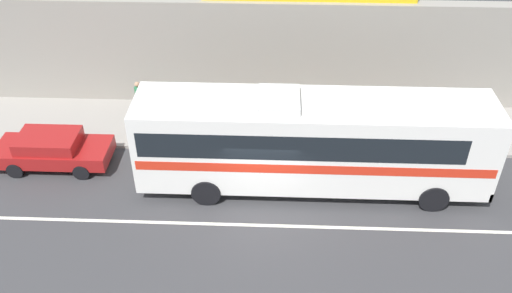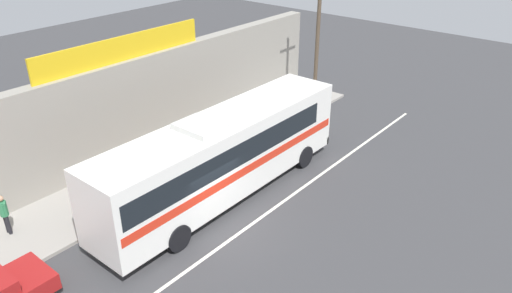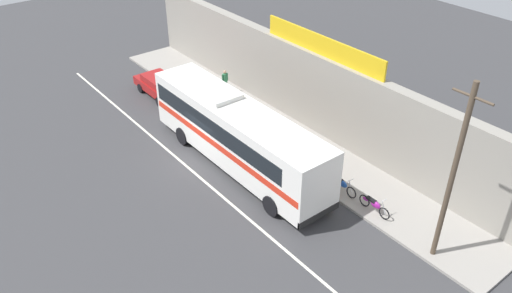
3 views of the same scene
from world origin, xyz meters
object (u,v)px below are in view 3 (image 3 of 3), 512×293
object	(u,v)px
parked_car	(160,85)
utility_pole	(453,174)
motorcycle_blue	(341,184)
intercity_bus	(237,132)
pedestrian_far_right	(225,80)
pedestrian_by_curb	(229,97)
motorcycle_purple	(374,205)

from	to	relation	value
parked_car	utility_pole	xyz separation A→B (m)	(20.45, 1.68, 3.59)
parked_car	motorcycle_blue	xyz separation A→B (m)	(14.97, 1.74, -0.17)
intercity_bus	parked_car	world-z (taller)	intercity_bus
utility_pole	pedestrian_far_right	bearing A→B (deg)	174.19
utility_pole	pedestrian_by_curb	size ratio (longest dim) A/B	4.83
intercity_bus	pedestrian_far_right	bearing A→B (deg)	148.85
intercity_bus	pedestrian_by_curb	bearing A→B (deg)	148.07
pedestrian_by_curb	pedestrian_far_right	world-z (taller)	pedestrian_by_curb
pedestrian_far_right	pedestrian_by_curb	bearing A→B (deg)	-29.36
pedestrian_by_curb	intercity_bus	bearing A→B (deg)	-31.93
utility_pole	motorcycle_purple	bearing A→B (deg)	178.59
motorcycle_blue	parked_car	bearing A→B (deg)	-173.38
parked_car	motorcycle_purple	xyz separation A→B (m)	(17.05, 1.77, -0.17)
parked_car	motorcycle_purple	distance (m)	17.14
parked_car	motorcycle_purple	size ratio (longest dim) A/B	2.39
parked_car	utility_pole	size ratio (longest dim) A/B	0.54
intercity_bus	parked_car	xyz separation A→B (m)	(-9.77, 0.82, -1.33)
parked_car	pedestrian_far_right	world-z (taller)	pedestrian_far_right
utility_pole	intercity_bus	bearing A→B (deg)	-166.80
utility_pole	parked_car	bearing A→B (deg)	-175.29
motorcycle_blue	motorcycle_purple	bearing A→B (deg)	0.86
pedestrian_by_curb	utility_pole	bearing A→B (deg)	-2.08
parked_car	motorcycle_purple	bearing A→B (deg)	5.92
motorcycle_purple	pedestrian_by_curb	size ratio (longest dim) A/B	1.09
motorcycle_purple	parked_car	bearing A→B (deg)	-174.08
intercity_bus	motorcycle_purple	distance (m)	7.87
parked_car	utility_pole	world-z (taller)	utility_pole
intercity_bus	pedestrian_by_curb	size ratio (longest dim) A/B	7.39
intercity_bus	pedestrian_by_curb	xyz separation A→B (m)	(-4.93, 3.07, -0.95)
intercity_bus	motorcycle_blue	world-z (taller)	intercity_bus
pedestrian_far_right	intercity_bus	bearing A→B (deg)	-31.15
pedestrian_by_curb	motorcycle_purple	bearing A→B (deg)	-2.27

